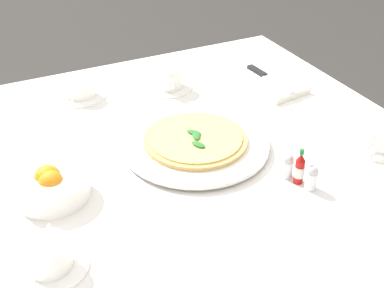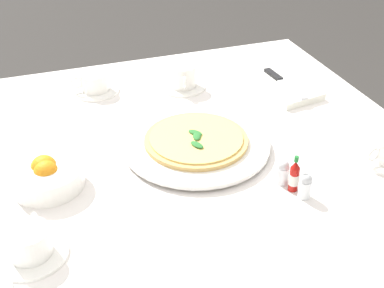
{
  "view_description": "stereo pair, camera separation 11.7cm",
  "coord_description": "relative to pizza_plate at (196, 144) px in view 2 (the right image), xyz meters",
  "views": [
    {
      "loc": [
        0.87,
        -0.42,
        1.4
      ],
      "look_at": [
        -0.01,
        0.01,
        0.76
      ],
      "focal_mm": 47.91,
      "sensor_mm": 36.0,
      "label": 1
    },
    {
      "loc": [
        0.92,
        -0.31,
        1.4
      ],
      "look_at": [
        -0.01,
        0.01,
        0.76
      ],
      "focal_mm": 47.91,
      "sensor_mm": 36.0,
      "label": 2
    }
  ],
  "objects": [
    {
      "name": "coffee_cup_far_left",
      "position": [
        0.23,
        -0.39,
        0.02
      ],
      "size": [
        0.13,
        0.13,
        0.06
      ],
      "color": "white",
      "rests_on": "dining_table"
    },
    {
      "name": "salt_shaker",
      "position": [
        0.24,
        0.15,
        0.01
      ],
      "size": [
        0.03,
        0.03,
        0.06
      ],
      "color": "white",
      "rests_on": "dining_table"
    },
    {
      "name": "pepper_shaker",
      "position": [
        0.18,
        0.13,
        0.01
      ],
      "size": [
        0.03,
        0.03,
        0.06
      ],
      "color": "white",
      "rests_on": "dining_table"
    },
    {
      "name": "hot_sauce_bottle",
      "position": [
        0.21,
        0.14,
        0.02
      ],
      "size": [
        0.02,
        0.02,
        0.08
      ],
      "color": "#B7140F",
      "rests_on": "dining_table"
    },
    {
      "name": "pizza_plate",
      "position": [
        0.0,
        0.0,
        0.0
      ],
      "size": [
        0.34,
        0.34,
        0.02
      ],
      "color": "white",
      "rests_on": "dining_table"
    },
    {
      "name": "dining_table",
      "position": [
        0.02,
        -0.03,
        -0.14
      ],
      "size": [
        1.11,
        1.11,
        0.74
      ],
      "color": "white",
      "rests_on": "ground_plane"
    },
    {
      "name": "citrus_bowl",
      "position": [
        0.03,
        -0.34,
        0.01
      ],
      "size": [
        0.15,
        0.15,
        0.06
      ],
      "color": "white",
      "rests_on": "dining_table"
    },
    {
      "name": "napkin_folded",
      "position": [
        -0.21,
        0.33,
        -0.0
      ],
      "size": [
        0.24,
        0.16,
        0.02
      ],
      "rotation": [
        0.0,
        0.0,
        0.15
      ],
      "color": "white",
      "rests_on": "dining_table"
    },
    {
      "name": "dinner_knife",
      "position": [
        -0.2,
        0.33,
        0.01
      ],
      "size": [
        0.2,
        0.04,
        0.01
      ],
      "rotation": [
        0.0,
        0.0,
        0.09
      ],
      "color": "silver",
      "rests_on": "napkin_folded"
    },
    {
      "name": "coffee_cup_near_right",
      "position": [
        -0.31,
        0.07,
        0.02
      ],
      "size": [
        0.13,
        0.13,
        0.07
      ],
      "color": "white",
      "rests_on": "dining_table"
    },
    {
      "name": "pizza",
      "position": [
        0.0,
        -0.0,
        0.01
      ],
      "size": [
        0.24,
        0.24,
        0.02
      ],
      "color": "#DBAD60",
      "rests_on": "pizza_plate"
    },
    {
      "name": "coffee_cup_back_corner",
      "position": [
        -0.37,
        -0.17,
        0.01
      ],
      "size": [
        0.13,
        0.13,
        0.06
      ],
      "color": "white",
      "rests_on": "dining_table"
    }
  ]
}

